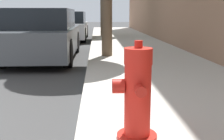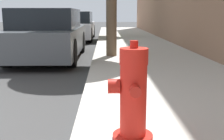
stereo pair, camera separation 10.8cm
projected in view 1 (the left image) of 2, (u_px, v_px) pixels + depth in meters
name	position (u px, v px, depth m)	size (l,w,h in m)	color
fire_hydrant	(137.00, 95.00, 2.39)	(0.39, 0.40, 0.85)	red
parked_car_near	(44.00, 35.00, 7.55)	(1.70, 4.17, 1.34)	#4C5156
parked_car_mid	(67.00, 26.00, 13.18)	(1.83, 4.49, 1.31)	#B7B7BC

